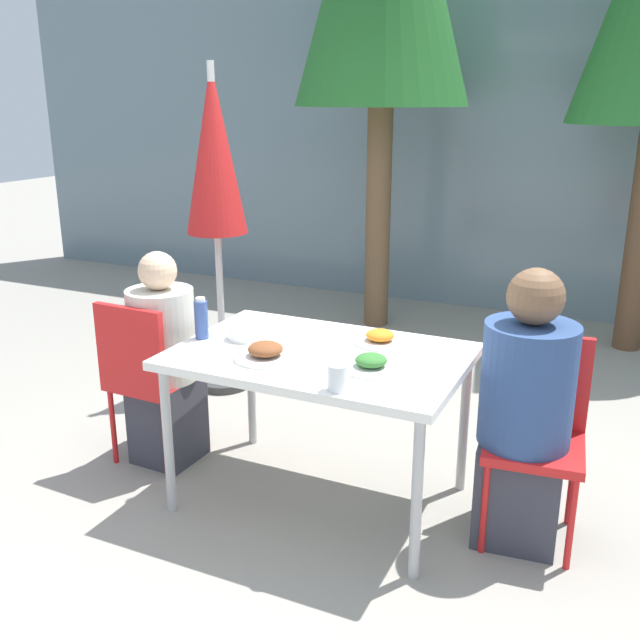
{
  "coord_description": "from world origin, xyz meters",
  "views": [
    {
      "loc": [
        1.26,
        -2.71,
        1.83
      ],
      "look_at": [
        0.0,
        0.0,
        0.89
      ],
      "focal_mm": 40.0,
      "sensor_mm": 36.0,
      "label": 1
    }
  ],
  "objects_px": {
    "chair_right": "(537,422)",
    "salad_bowl": "(245,332)",
    "closed_umbrella": "(215,162)",
    "drinking_cup": "(338,377)",
    "person_left": "(164,366)",
    "person_right": "(524,418)",
    "bottle": "(201,319)",
    "chair_left": "(146,371)"
  },
  "relations": [
    {
      "from": "chair_right",
      "to": "salad_bowl",
      "type": "distance_m",
      "value": 1.36
    },
    {
      "from": "chair_right",
      "to": "salad_bowl",
      "type": "xyz_separation_m",
      "value": [
        -1.33,
        -0.15,
        0.26
      ]
    },
    {
      "from": "closed_umbrella",
      "to": "drinking_cup",
      "type": "bearing_deg",
      "value": -44.09
    },
    {
      "from": "person_left",
      "to": "chair_right",
      "type": "xyz_separation_m",
      "value": [
        1.83,
        0.14,
        -0.01
      ]
    },
    {
      "from": "chair_right",
      "to": "person_right",
      "type": "bearing_deg",
      "value": 58.03
    },
    {
      "from": "closed_umbrella",
      "to": "drinking_cup",
      "type": "distance_m",
      "value": 2.08
    },
    {
      "from": "person_left",
      "to": "bottle",
      "type": "distance_m",
      "value": 0.45
    },
    {
      "from": "person_right",
      "to": "chair_left",
      "type": "bearing_deg",
      "value": -1.6
    },
    {
      "from": "bottle",
      "to": "chair_right",
      "type": "bearing_deg",
      "value": 8.75
    },
    {
      "from": "closed_umbrella",
      "to": "person_left",
      "type": "bearing_deg",
      "value": -74.04
    },
    {
      "from": "bottle",
      "to": "drinking_cup",
      "type": "xyz_separation_m",
      "value": [
        0.83,
        -0.3,
        -0.04
      ]
    },
    {
      "from": "closed_umbrella",
      "to": "salad_bowl",
      "type": "height_order",
      "value": "closed_umbrella"
    },
    {
      "from": "chair_right",
      "to": "salad_bowl",
      "type": "bearing_deg",
      "value": 0.82
    },
    {
      "from": "chair_left",
      "to": "salad_bowl",
      "type": "distance_m",
      "value": 0.61
    },
    {
      "from": "closed_umbrella",
      "to": "salad_bowl",
      "type": "bearing_deg",
      "value": -51.85
    },
    {
      "from": "person_right",
      "to": "bottle",
      "type": "height_order",
      "value": "person_right"
    },
    {
      "from": "person_right",
      "to": "bottle",
      "type": "bearing_deg",
      "value": -0.03
    },
    {
      "from": "chair_left",
      "to": "person_left",
      "type": "height_order",
      "value": "person_left"
    },
    {
      "from": "chair_right",
      "to": "drinking_cup",
      "type": "height_order",
      "value": "chair_right"
    },
    {
      "from": "chair_right",
      "to": "salad_bowl",
      "type": "relative_size",
      "value": 5.3
    },
    {
      "from": "person_left",
      "to": "drinking_cup",
      "type": "distance_m",
      "value": 1.23
    },
    {
      "from": "chair_right",
      "to": "person_right",
      "type": "distance_m",
      "value": 0.1
    },
    {
      "from": "bottle",
      "to": "drinking_cup",
      "type": "distance_m",
      "value": 0.88
    },
    {
      "from": "chair_right",
      "to": "closed_umbrella",
      "type": "relative_size",
      "value": 0.43
    },
    {
      "from": "person_left",
      "to": "closed_umbrella",
      "type": "bearing_deg",
      "value": 108.14
    },
    {
      "from": "chair_left",
      "to": "chair_right",
      "type": "relative_size",
      "value": 1.0
    },
    {
      "from": "chair_left",
      "to": "salad_bowl",
      "type": "relative_size",
      "value": 5.3
    },
    {
      "from": "chair_right",
      "to": "closed_umbrella",
      "type": "bearing_deg",
      "value": -27.37
    },
    {
      "from": "closed_umbrella",
      "to": "salad_bowl",
      "type": "xyz_separation_m",
      "value": [
        0.78,
        -0.99,
        -0.68
      ]
    },
    {
      "from": "person_left",
      "to": "closed_umbrella",
      "type": "xyz_separation_m",
      "value": [
        -0.28,
        0.97,
        0.93
      ]
    },
    {
      "from": "bottle",
      "to": "salad_bowl",
      "type": "xyz_separation_m",
      "value": [
        0.19,
        0.08,
        -0.06
      ]
    },
    {
      "from": "person_left",
      "to": "salad_bowl",
      "type": "xyz_separation_m",
      "value": [
        0.5,
        -0.01,
        0.25
      ]
    },
    {
      "from": "person_right",
      "to": "drinking_cup",
      "type": "xyz_separation_m",
      "value": [
        -0.65,
        -0.45,
        0.24
      ]
    },
    {
      "from": "person_right",
      "to": "salad_bowl",
      "type": "distance_m",
      "value": 1.31
    },
    {
      "from": "drinking_cup",
      "to": "closed_umbrella",
      "type": "bearing_deg",
      "value": 135.91
    },
    {
      "from": "chair_right",
      "to": "person_left",
      "type": "bearing_deg",
      "value": -1.36
    },
    {
      "from": "chair_left",
      "to": "closed_umbrella",
      "type": "xyz_separation_m",
      "value": [
        -0.23,
        1.05,
        0.94
      ]
    },
    {
      "from": "closed_umbrella",
      "to": "bottle",
      "type": "relative_size",
      "value": 10.24
    },
    {
      "from": "salad_bowl",
      "to": "chair_left",
      "type": "bearing_deg",
      "value": -173.22
    },
    {
      "from": "drinking_cup",
      "to": "salad_bowl",
      "type": "bearing_deg",
      "value": 149.04
    },
    {
      "from": "person_left",
      "to": "salad_bowl",
      "type": "bearing_deg",
      "value": 0.7
    },
    {
      "from": "chair_right",
      "to": "closed_umbrella",
      "type": "xyz_separation_m",
      "value": [
        -2.1,
        0.83,
        0.94
      ]
    }
  ]
}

